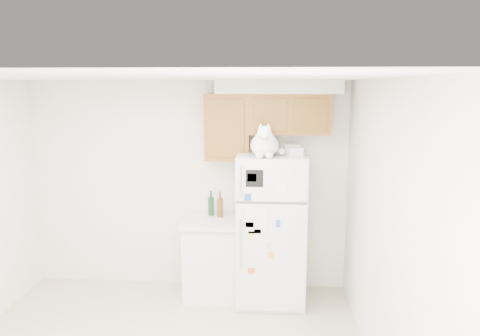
# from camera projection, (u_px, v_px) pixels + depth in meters

# --- Properties ---
(room_shell) EXTENTS (3.84, 4.04, 2.52)m
(room_shell) POSITION_uv_depth(u_px,v_px,m) (164.00, 180.00, 3.85)
(room_shell) COLOR white
(room_shell) RESTS_ON ground_plane
(refrigerator) EXTENTS (0.76, 0.78, 1.70)m
(refrigerator) POSITION_uv_depth(u_px,v_px,m) (271.00, 228.00, 5.27)
(refrigerator) COLOR white
(refrigerator) RESTS_ON ground_plane
(base_counter) EXTENTS (0.64, 0.64, 0.92)m
(base_counter) POSITION_uv_depth(u_px,v_px,m) (212.00, 257.00, 5.46)
(base_counter) COLOR white
(base_counter) RESTS_ON ground_plane
(cat) EXTENTS (0.36, 0.53, 0.37)m
(cat) POSITION_uv_depth(u_px,v_px,m) (265.00, 144.00, 4.89)
(cat) COLOR white
(cat) RESTS_ON refrigerator
(storage_box_back) EXTENTS (0.21, 0.18, 0.10)m
(storage_box_back) POSITION_uv_depth(u_px,v_px,m) (291.00, 149.00, 5.17)
(storage_box_back) COLOR white
(storage_box_back) RESTS_ON refrigerator
(storage_box_front) EXTENTS (0.18, 0.16, 0.09)m
(storage_box_front) POSITION_uv_depth(u_px,v_px,m) (295.00, 152.00, 4.97)
(storage_box_front) COLOR white
(storage_box_front) RESTS_ON refrigerator
(bottle_green) EXTENTS (0.07, 0.07, 0.30)m
(bottle_green) POSITION_uv_depth(u_px,v_px,m) (211.00, 203.00, 5.53)
(bottle_green) COLOR #19381E
(bottle_green) RESTS_ON base_counter
(bottle_amber) EXTENTS (0.07, 0.07, 0.30)m
(bottle_amber) POSITION_uv_depth(u_px,v_px,m) (220.00, 204.00, 5.46)
(bottle_amber) COLOR #593814
(bottle_amber) RESTS_ON base_counter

